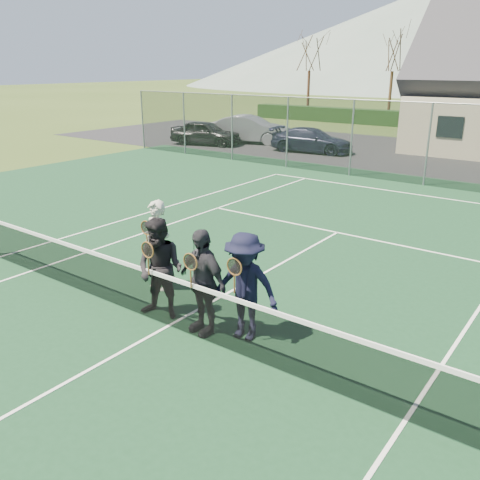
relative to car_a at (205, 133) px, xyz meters
The scene contains 16 objects.
ground 13.67m from the car_a, 14.82° to the left, with size 220.00×220.00×0.00m, color #354A1A.
court_surface 21.15m from the car_a, 51.36° to the right, with size 30.00×30.00×0.02m, color #14381E.
tarmac_carpark 9.86m from the car_a, 20.79° to the left, with size 40.00×12.00×0.01m, color black.
hill_west 79.81m from the car_a, 98.55° to the left, with size 110.00×110.00×18.00m, color slate.
car_a is the anchor object (origin of this frame).
car_b 2.60m from the car_a, 53.31° to the left, with size 1.64×4.70×1.55m, color gray.
car_c 6.18m from the car_a, 12.15° to the left, with size 1.72×4.24×1.23m, color black.
court_markings 21.15m from the car_a, 51.36° to the right, with size 11.03×23.83×0.01m.
tennis_net 21.14m from the car_a, 51.36° to the right, with size 11.68×0.08×1.10m.
perimeter_fence 13.56m from the car_a, 12.84° to the right, with size 30.07×0.07×3.02m.
tree_a 17.49m from the car_a, 99.64° to the left, with size 3.20×3.20×7.77m.
tree_b 17.77m from the car_a, 75.72° to the left, with size 3.20×3.20×7.77m.
player_a 19.54m from the car_a, 52.34° to the right, with size 0.66×0.50×1.80m.
player_b 20.75m from the car_a, 51.75° to the right, with size 1.01×0.86×1.80m.
player_c 21.33m from the car_a, 49.75° to the right, with size 1.11×0.60×1.80m.
player_d 21.58m from the car_a, 47.95° to the right, with size 1.27×0.88×1.80m.
Camera 1 is at (5.61, -5.48, 4.25)m, focal length 38.00 mm.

